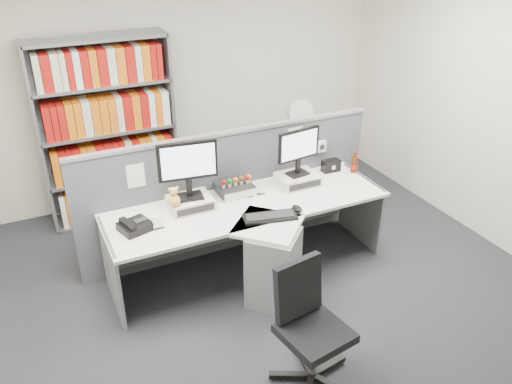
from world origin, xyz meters
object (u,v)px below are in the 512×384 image
mouse (297,209)px  desk (259,240)px  office_chair (308,322)px  monitor_left (188,165)px  desktop_pc (235,189)px  speaker (331,166)px  cola_bottle (354,164)px  shelving_unit (108,134)px  filing_cabinet (298,167)px  desk_fan (300,115)px  desk_phone (135,226)px  desk_calendar (157,223)px  monitor_right (299,148)px  keyboard (270,217)px

mouse → desk: bearing=166.1°
office_chair → monitor_left: bearing=101.8°
desktop_pc → mouse: 0.66m
speaker → cola_bottle: size_ratio=0.80×
speaker → shelving_unit: (-1.95, 1.36, 0.20)m
mouse → filing_cabinet: mouse is taller
filing_cabinet → desk_fan: size_ratio=1.42×
desk → speaker: (1.05, 0.49, 0.32)m
desk → cola_bottle: size_ratio=11.47×
desk → desktop_pc: bearing=92.8°
mouse → desk_fan: desk_fan is taller
speaker → desk_fan: size_ratio=0.37×
shelving_unit → desk_phone: bearing=-94.9°
desk_phone → desk_calendar: desk_calendar is taller
desk_calendar → monitor_right: bearing=8.3°
speaker → filing_cabinet: 1.02m
filing_cabinet → mouse: bearing=-120.2°
mouse → cola_bottle: bearing=26.2°
monitor_right → desk_phone: (-1.65, -0.17, -0.34)m
cola_bottle → shelving_unit: 2.62m
desk_phone → filing_cabinet: 2.57m
office_chair → desk_fan: bearing=61.9°
keyboard → desk_fan: size_ratio=0.99×
desk → office_chair: office_chair is taller
monitor_left → cola_bottle: (1.75, -0.02, -0.33)m
monitor_left → desk_phone: 0.68m
desktop_pc → office_chair: 1.66m
desk → office_chair: (-0.17, -1.17, 0.04)m
keyboard → filing_cabinet: keyboard is taller
desk → office_chair: size_ratio=2.80×
monitor_right → mouse: monitor_right is taller
desk_calendar → filing_cabinet: desk_calendar is taller
monitor_left → mouse: monitor_left is taller
desktop_pc → desk: bearing=-87.2°
mouse → office_chair: office_chair is taller
desk_calendar → speaker: 1.94m
filing_cabinet → desk_phone: bearing=-152.2°
desk → monitor_left: 0.93m
cola_bottle → desktop_pc: bearing=175.5°
cola_bottle → speaker: bearing=148.8°
desk → filing_cabinet: desk is taller
cola_bottle → filing_cabinet: (-0.05, 1.03, -0.45)m
desk_calendar → office_chair: office_chair is taller
desk → desk_fan: bearing=49.4°
monitor_left → speaker: size_ratio=2.91×
monitor_left → speaker: bearing=3.8°
desk → desk_phone: size_ratio=8.76×
desk_fan → monitor_left: bearing=-149.1°
monitor_left → cola_bottle: bearing=-0.5°
desktop_pc → cola_bottle: bearing=-4.5°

